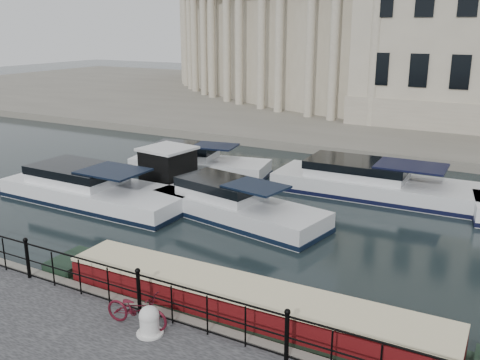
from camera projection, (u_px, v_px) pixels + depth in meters
name	position (u px, v px, depth m)	size (l,w,h in m)	color
ground_plane	(191.00, 294.00, 15.39)	(160.00, 160.00, 0.00)	black
far_bank	(435.00, 108.00, 48.04)	(120.00, 42.00, 0.55)	#6B665B
railing	(139.00, 289.00, 13.17)	(24.14, 0.14, 1.22)	black
civic_building	(421.00, 30.00, 43.02)	(53.55, 31.84, 16.85)	#ADA38C
bicycle	(137.00, 309.00, 12.66)	(0.58, 1.66, 0.87)	#4C0D19
mooring_bollard	(149.00, 321.00, 12.35)	(0.63, 0.63, 0.71)	silver
narrowboat	(246.00, 316.00, 13.53)	(12.87, 2.01, 1.48)	black
harbour_hut	(168.00, 172.00, 24.62)	(3.16, 2.74, 2.18)	#6B665B
cabin_cruisers	(283.00, 193.00, 23.45)	(26.36, 10.17, 1.99)	white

